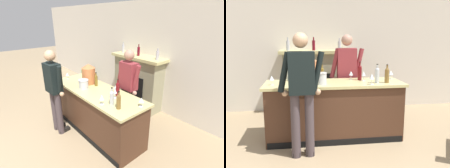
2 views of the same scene
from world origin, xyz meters
TOP-DOWN VIEW (x-y plane):
  - wall_back_panel at (0.00, 3.76)m, footprint 12.00×0.07m
  - bar_counter at (0.01, 1.94)m, footprint 2.30×0.79m
  - fireplace_stone at (-0.25, 3.50)m, footprint 1.53×0.52m
  - potted_plant_corner at (-2.51, 3.27)m, footprint 0.41×0.42m
  - person_customer at (-0.52, 1.30)m, footprint 0.66×0.32m
  - person_bartender at (0.33, 2.54)m, footprint 0.66×0.31m
  - copper_dispenser at (-0.40, 2.05)m, footprint 0.30×0.34m
  - ice_bucket_steel at (-0.22, 1.80)m, footprint 0.21×0.21m
  - wine_bottle_port_short at (0.87, 1.77)m, footprint 0.07×0.07m
  - wine_bottle_merlot_tall at (-0.18, 2.08)m, footprint 0.07×0.07m
  - wine_bottle_rose_blush at (0.71, 1.77)m, footprint 0.07×0.07m
  - wine_bottle_cabernet_heavy at (-0.73, 2.17)m, footprint 0.07×0.07m
  - wine_bottle_burgundy_dark at (0.49, 2.10)m, footprint 0.07×0.07m
  - wine_glass_front_left at (0.53, 2.00)m, footprint 0.07×0.07m
  - wine_glass_front_right at (0.35, 2.18)m, footprint 0.08×0.08m
  - wine_glass_back_row at (-0.99, 1.83)m, footprint 0.08×0.08m
  - wine_glass_near_bucket at (0.58, 1.66)m, footprint 0.08×0.08m
  - wine_glass_mid_counter at (1.06, 2.10)m, footprint 0.08×0.08m

SIDE VIEW (x-z plane):
  - potted_plant_corner at x=-2.51m, z-range -0.07..0.57m
  - bar_counter at x=0.01m, z-range 0.00..0.97m
  - fireplace_stone at x=-0.25m, z-range -0.14..1.57m
  - person_bartender at x=0.33m, z-range 0.10..1.86m
  - person_customer at x=-0.52m, z-range 0.10..1.88m
  - ice_bucket_steel at x=-0.22m, z-range 0.97..1.16m
  - wine_glass_front_right at x=0.35m, z-range 1.00..1.15m
  - wine_glass_back_row at x=-0.99m, z-range 1.00..1.15m
  - wine_glass_mid_counter at x=1.06m, z-range 1.01..1.16m
  - wine_glass_front_left at x=0.53m, z-range 1.01..1.18m
  - wine_glass_near_bucket at x=0.58m, z-range 1.01..1.18m
  - wine_bottle_merlot_tall at x=-0.18m, z-range 0.95..1.25m
  - wine_bottle_cabernet_heavy at x=-0.73m, z-range 0.96..1.25m
  - wine_bottle_port_short at x=0.87m, z-range 0.96..1.26m
  - wine_bottle_rose_blush at x=0.71m, z-range 0.95..1.27m
  - wine_bottle_burgundy_dark at x=0.49m, z-range 0.95..1.28m
  - copper_dispenser at x=-0.40m, z-range 0.97..1.41m
  - wall_back_panel at x=0.00m, z-range 0.00..2.75m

